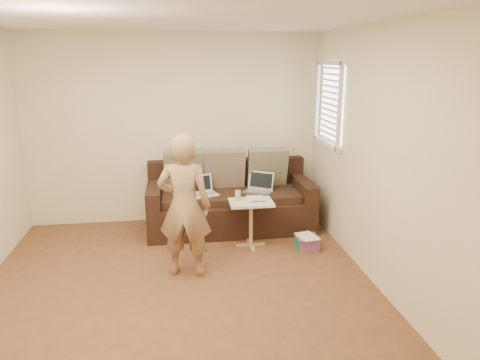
{
  "coord_description": "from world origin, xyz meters",
  "views": [
    {
      "loc": [
        0.01,
        -3.94,
        2.27
      ],
      "look_at": [
        0.8,
        1.4,
        0.78
      ],
      "focal_mm": 33.4,
      "sensor_mm": 36.0,
      "label": 1
    }
  ],
  "objects_px": {
    "side_table": "(251,224)",
    "laptop_white": "(204,195)",
    "sofa": "(230,198)",
    "laptop_silver": "(258,192)",
    "person": "(184,206)",
    "striped_box": "(307,243)",
    "drinking_glass": "(238,195)"
  },
  "relations": [
    {
      "from": "sofa",
      "to": "laptop_white",
      "type": "bearing_deg",
      "value": -161.51
    },
    {
      "from": "side_table",
      "to": "drinking_glass",
      "type": "height_order",
      "value": "drinking_glass"
    },
    {
      "from": "sofa",
      "to": "side_table",
      "type": "distance_m",
      "value": 0.68
    },
    {
      "from": "sofa",
      "to": "person",
      "type": "bearing_deg",
      "value": -116.55
    },
    {
      "from": "person",
      "to": "striped_box",
      "type": "height_order",
      "value": "person"
    },
    {
      "from": "sofa",
      "to": "striped_box",
      "type": "relative_size",
      "value": 8.2
    },
    {
      "from": "sofa",
      "to": "laptop_white",
      "type": "relative_size",
      "value": 6.41
    },
    {
      "from": "laptop_white",
      "to": "side_table",
      "type": "relative_size",
      "value": 0.59
    },
    {
      "from": "side_table",
      "to": "laptop_white",
      "type": "bearing_deg",
      "value": 135.96
    },
    {
      "from": "side_table",
      "to": "striped_box",
      "type": "xyz_separation_m",
      "value": [
        0.66,
        -0.21,
        -0.21
      ]
    },
    {
      "from": "sofa",
      "to": "laptop_silver",
      "type": "bearing_deg",
      "value": -13.5
    },
    {
      "from": "person",
      "to": "side_table",
      "type": "height_order",
      "value": "person"
    },
    {
      "from": "side_table",
      "to": "drinking_glass",
      "type": "xyz_separation_m",
      "value": [
        -0.15,
        0.07,
        0.35
      ]
    },
    {
      "from": "laptop_white",
      "to": "person",
      "type": "height_order",
      "value": "person"
    },
    {
      "from": "sofa",
      "to": "laptop_white",
      "type": "height_order",
      "value": "sofa"
    },
    {
      "from": "sofa",
      "to": "person",
      "type": "distance_m",
      "value": 1.47
    },
    {
      "from": "side_table",
      "to": "drinking_glass",
      "type": "bearing_deg",
      "value": 154.47
    },
    {
      "from": "laptop_white",
      "to": "striped_box",
      "type": "distance_m",
      "value": 1.46
    },
    {
      "from": "laptop_silver",
      "to": "side_table",
      "type": "distance_m",
      "value": 0.63
    },
    {
      "from": "sofa",
      "to": "laptop_silver",
      "type": "height_order",
      "value": "sofa"
    },
    {
      "from": "striped_box",
      "to": "person",
      "type": "bearing_deg",
      "value": -163.58
    },
    {
      "from": "laptop_white",
      "to": "laptop_silver",
      "type": "bearing_deg",
      "value": -19.33
    },
    {
      "from": "sofa",
      "to": "laptop_silver",
      "type": "xyz_separation_m",
      "value": [
        0.37,
        -0.09,
        0.1
      ]
    },
    {
      "from": "laptop_white",
      "to": "striped_box",
      "type": "height_order",
      "value": "laptop_white"
    },
    {
      "from": "laptop_white",
      "to": "person",
      "type": "distance_m",
      "value": 1.22
    },
    {
      "from": "laptop_silver",
      "to": "person",
      "type": "bearing_deg",
      "value": -98.35
    },
    {
      "from": "person",
      "to": "striped_box",
      "type": "bearing_deg",
      "value": -151.62
    },
    {
      "from": "laptop_silver",
      "to": "laptop_white",
      "type": "bearing_deg",
      "value": -145.66
    },
    {
      "from": "laptop_silver",
      "to": "striped_box",
      "type": "bearing_deg",
      "value": -26.23
    },
    {
      "from": "sofa",
      "to": "drinking_glass",
      "type": "distance_m",
      "value": 0.6
    },
    {
      "from": "laptop_silver",
      "to": "striped_box",
      "type": "xyz_separation_m",
      "value": [
        0.47,
        -0.76,
        -0.44
      ]
    },
    {
      "from": "laptop_silver",
      "to": "person",
      "type": "distance_m",
      "value": 1.58
    }
  ]
}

